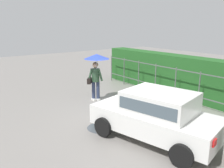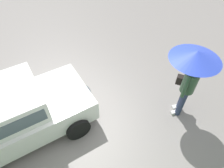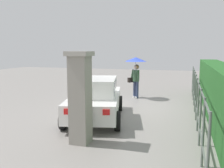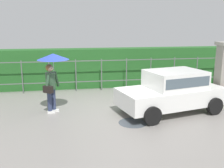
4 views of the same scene
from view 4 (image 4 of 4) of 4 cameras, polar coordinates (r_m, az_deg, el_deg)
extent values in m
plane|color=gray|center=(9.52, 0.13, -5.59)|extent=(40.00, 40.00, 0.00)
cube|color=white|center=(9.32, 12.87, -2.62)|extent=(3.98, 2.46, 0.60)
cube|color=white|center=(9.26, 13.81, 1.06)|extent=(2.18, 1.84, 0.60)
cube|color=#4C5B66|center=(9.26, 13.82, 1.18)|extent=(2.04, 1.83, 0.33)
cylinder|color=black|center=(8.07, 8.94, -7.00)|extent=(0.63, 0.31, 0.60)
cylinder|color=black|center=(9.46, 3.62, -3.83)|extent=(0.63, 0.31, 0.60)
cylinder|color=black|center=(9.57, 21.85, -4.58)|extent=(0.63, 0.31, 0.60)
cylinder|color=black|center=(10.77, 15.64, -2.20)|extent=(0.63, 0.31, 0.60)
cube|color=red|center=(10.08, 23.40, -1.32)|extent=(0.10, 0.21, 0.16)
cube|color=red|center=(10.84, 19.26, -0.01)|extent=(0.10, 0.21, 0.16)
cylinder|color=#2D3856|center=(9.39, -12.85, -3.44)|extent=(0.15, 0.15, 0.86)
cylinder|color=#2D3856|center=(9.26, -13.70, -3.74)|extent=(0.15, 0.15, 0.86)
cube|color=white|center=(9.47, -12.47, -5.76)|extent=(0.26, 0.10, 0.08)
cube|color=white|center=(9.33, -13.30, -6.09)|extent=(0.26, 0.10, 0.08)
cylinder|color=#2D4C33|center=(9.15, -13.51, 0.74)|extent=(0.34, 0.34, 0.58)
sphere|color=#DBAD89|center=(9.07, -13.65, 3.39)|extent=(0.22, 0.22, 0.22)
sphere|color=olive|center=(9.09, -13.79, 3.53)|extent=(0.25, 0.25, 0.25)
cylinder|color=#2D4C33|center=(9.24, -12.22, 1.11)|extent=(0.21, 0.23, 0.56)
cylinder|color=#2D4C33|center=(8.93, -14.12, 0.60)|extent=(0.21, 0.23, 0.56)
cylinder|color=#B2B2B7|center=(9.07, -12.82, 2.89)|extent=(0.02, 0.02, 0.77)
cone|color=blue|center=(9.00, -12.97, 5.96)|extent=(1.08, 1.08, 0.21)
cube|color=black|center=(8.94, -14.02, -1.16)|extent=(0.36, 0.34, 0.24)
cube|color=gray|center=(10.61, 23.47, 1.68)|extent=(0.48, 0.48, 2.30)
cylinder|color=#59605B|center=(12.16, -19.33, 1.44)|extent=(0.05, 0.05, 1.50)
cylinder|color=#59605B|center=(12.00, -13.71, 1.67)|extent=(0.05, 0.05, 1.50)
cylinder|color=#59605B|center=(11.97, -8.01, 1.88)|extent=(0.05, 0.05, 1.50)
cylinder|color=#59605B|center=(12.05, -2.33, 2.08)|extent=(0.05, 0.05, 1.50)
cylinder|color=#59605B|center=(12.25, 3.23, 2.25)|extent=(0.05, 0.05, 1.50)
cylinder|color=#59605B|center=(12.56, 8.56, 2.39)|extent=(0.05, 0.05, 1.50)
cylinder|color=#59605B|center=(12.97, 13.59, 2.51)|extent=(0.05, 0.05, 1.50)
cylinder|color=#59605B|center=(13.47, 18.29, 2.60)|extent=(0.05, 0.05, 1.50)
cylinder|color=#59605B|center=(14.06, 22.61, 2.67)|extent=(0.05, 0.05, 1.50)
cube|color=#59605B|center=(12.02, 0.48, 5.30)|extent=(10.74, 0.03, 0.04)
cube|color=#59605B|center=(12.19, 0.47, 0.78)|extent=(10.74, 0.03, 0.04)
cube|color=#235B23|center=(12.91, -0.15, 3.73)|extent=(11.74, 0.90, 1.90)
cylinder|color=#4C545B|center=(8.28, 4.67, -8.57)|extent=(0.92, 0.92, 0.00)
camera|label=1|loc=(8.64, 58.03, 8.86)|focal=37.85mm
camera|label=2|loc=(11.60, 0.73, 19.93)|focal=30.89mm
camera|label=3|loc=(16.06, 36.20, 8.49)|focal=38.73mm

